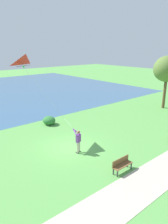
{
  "coord_description": "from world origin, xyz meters",
  "views": [
    {
      "loc": [
        12.24,
        -8.96,
        7.52
      ],
      "look_at": [
        0.55,
        1.0,
        2.82
      ],
      "focal_mm": 34.3,
      "sensor_mm": 36.0,
      "label": 1
    }
  ],
  "objects_px": {
    "flying_kite": "(26,61)",
    "lakeside_shrub": "(49,120)",
    "park_bench_near_walkway": "(122,164)",
    "tree_behind_path": "(167,69)",
    "person_kite_flyer": "(78,139)"
  },
  "relations": [
    {
      "from": "flying_kite",
      "to": "lakeside_shrub",
      "type": "xyz_separation_m",
      "value": [
        -2.3,
        3.08,
        -6.03
      ]
    },
    {
      "from": "lakeside_shrub",
      "to": "flying_kite",
      "type": "bearing_deg",
      "value": -53.19
    },
    {
      "from": "flying_kite",
      "to": "person_kite_flyer",
      "type": "bearing_deg",
      "value": 19.77
    },
    {
      "from": "person_kite_flyer",
      "to": "lakeside_shrub",
      "type": "xyz_separation_m",
      "value": [
        -6.58,
        1.54,
        -0.63
      ]
    },
    {
      "from": "flying_kite",
      "to": "tree_behind_path",
      "type": "bearing_deg",
      "value": 83.81
    },
    {
      "from": "park_bench_near_walkway",
      "to": "tree_behind_path",
      "type": "bearing_deg",
      "value": 111.56
    },
    {
      "from": "flying_kite",
      "to": "park_bench_near_walkway",
      "type": "height_order",
      "value": "flying_kite"
    },
    {
      "from": "tree_behind_path",
      "to": "park_bench_near_walkway",
      "type": "bearing_deg",
      "value": -68.44
    },
    {
      "from": "flying_kite",
      "to": "tree_behind_path",
      "type": "xyz_separation_m",
      "value": [
        1.89,
        17.46,
        -1.55
      ]
    },
    {
      "from": "park_bench_near_walkway",
      "to": "tree_behind_path",
      "type": "xyz_separation_m",
      "value": [
        -6.09,
        15.42,
        4.38
      ]
    },
    {
      "from": "person_kite_flyer",
      "to": "park_bench_near_walkway",
      "type": "xyz_separation_m",
      "value": [
        3.71,
        0.51,
        -0.54
      ]
    },
    {
      "from": "person_kite_flyer",
      "to": "flying_kite",
      "type": "relative_size",
      "value": 0.35
    },
    {
      "from": "flying_kite",
      "to": "park_bench_near_walkway",
      "type": "distance_m",
      "value": 10.16
    },
    {
      "from": "person_kite_flyer",
      "to": "lakeside_shrub",
      "type": "relative_size",
      "value": 1.34
    },
    {
      "from": "flying_kite",
      "to": "lakeside_shrub",
      "type": "relative_size",
      "value": 3.83
    }
  ]
}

